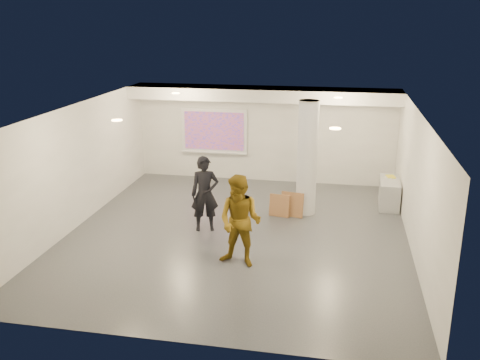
% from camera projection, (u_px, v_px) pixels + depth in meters
% --- Properties ---
extents(floor, '(8.00, 9.00, 0.01)m').
position_uv_depth(floor, '(237.00, 235.00, 12.81)').
color(floor, '#393C41').
rests_on(floor, ground).
extents(ceiling, '(8.00, 9.00, 0.01)m').
position_uv_depth(ceiling, '(237.00, 110.00, 11.92)').
color(ceiling, silver).
rests_on(ceiling, floor).
extents(wall_back, '(8.00, 0.01, 3.00)m').
position_uv_depth(wall_back, '(265.00, 134.00, 16.58)').
color(wall_back, silver).
rests_on(wall_back, floor).
extents(wall_front, '(8.00, 0.01, 3.00)m').
position_uv_depth(wall_front, '(180.00, 258.00, 8.14)').
color(wall_front, silver).
rests_on(wall_front, floor).
extents(wall_left, '(0.01, 9.00, 3.00)m').
position_uv_depth(wall_left, '(77.00, 166.00, 13.08)').
color(wall_left, silver).
rests_on(wall_left, floor).
extents(wall_right, '(0.01, 9.00, 3.00)m').
position_uv_depth(wall_right, '(417.00, 185.00, 11.65)').
color(wall_right, silver).
rests_on(wall_right, floor).
extents(soffit_band, '(8.00, 1.10, 0.36)m').
position_uv_depth(soffit_band, '(263.00, 94.00, 15.68)').
color(soffit_band, silver).
rests_on(soffit_band, ceiling).
extents(downlight_nw, '(0.22, 0.22, 0.02)m').
position_uv_depth(downlight_nw, '(176.00, 93.00, 14.66)').
color(downlight_nw, '#EFC177').
rests_on(downlight_nw, ceiling).
extents(downlight_ne, '(0.22, 0.22, 0.02)m').
position_uv_depth(downlight_ne, '(338.00, 98.00, 13.88)').
color(downlight_ne, '#EFC177').
rests_on(downlight_ne, ceiling).
extents(downlight_sw, '(0.22, 0.22, 0.02)m').
position_uv_depth(downlight_sw, '(117.00, 120.00, 10.91)').
color(downlight_sw, '#EFC177').
rests_on(downlight_sw, ceiling).
extents(downlight_se, '(0.22, 0.22, 0.02)m').
position_uv_depth(downlight_se, '(335.00, 128.00, 10.12)').
color(downlight_se, '#EFC177').
rests_on(downlight_se, ceiling).
extents(column, '(0.52, 0.52, 3.00)m').
position_uv_depth(column, '(307.00, 158.00, 13.78)').
color(column, silver).
rests_on(column, floor).
extents(projection_screen, '(2.10, 0.13, 1.42)m').
position_uv_depth(projection_screen, '(214.00, 131.00, 16.82)').
color(projection_screen, white).
rests_on(projection_screen, wall_back).
extents(credenza, '(0.58, 1.29, 0.74)m').
position_uv_depth(credenza, '(389.00, 193.00, 14.64)').
color(credenza, '#999C9E').
rests_on(credenza, floor).
extents(papers_stack, '(0.29, 0.33, 0.02)m').
position_uv_depth(papers_stack, '(389.00, 177.00, 14.77)').
color(papers_stack, silver).
rests_on(papers_stack, credenza).
extents(postit_pad, '(0.27, 0.34, 0.03)m').
position_uv_depth(postit_pad, '(391.00, 177.00, 14.79)').
color(postit_pad, yellow).
rests_on(postit_pad, credenza).
extents(cardboard_back, '(0.62, 0.27, 0.65)m').
position_uv_depth(cardboard_back, '(292.00, 205.00, 13.87)').
color(cardboard_back, brown).
rests_on(cardboard_back, floor).
extents(cardboard_front, '(0.55, 0.24, 0.59)m').
position_uv_depth(cardboard_front, '(279.00, 206.00, 13.89)').
color(cardboard_front, brown).
rests_on(cardboard_front, floor).
extents(woman, '(0.77, 0.62, 1.84)m').
position_uv_depth(woman, '(205.00, 194.00, 12.84)').
color(woman, black).
rests_on(woman, floor).
extents(man, '(1.09, 0.93, 1.95)m').
position_uv_depth(man, '(240.00, 221.00, 11.00)').
color(man, brown).
rests_on(man, floor).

